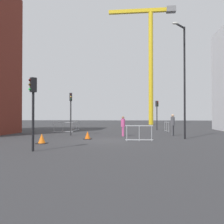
{
  "coord_description": "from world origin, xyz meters",
  "views": [
    {
      "loc": [
        2.08,
        -17.05,
        1.7
      ],
      "look_at": [
        0.0,
        3.76,
        2.04
      ],
      "focal_mm": 39.72,
      "sensor_mm": 36.0,
      "label": 1
    }
  ],
  "objects": [
    {
      "name": "ground",
      "position": [
        0.0,
        0.0,
        0.0
      ],
      "size": [
        160.0,
        160.0,
        0.0
      ],
      "primitive_type": "plane",
      "color": "#333335"
    },
    {
      "name": "safety_barrier_rear",
      "position": [
        5.27,
        9.9,
        0.56
      ],
      "size": [
        0.29,
        1.99,
        1.08
      ],
      "color": "#9EA0A5",
      "rests_on": "ground"
    },
    {
      "name": "safety_barrier_front",
      "position": [
        -4.85,
        10.85,
        0.56
      ],
      "size": [
        0.29,
        1.93,
        1.08
      ],
      "color": "#B2B5BA",
      "rests_on": "ground"
    },
    {
      "name": "traffic_cone_on_verge",
      "position": [
        -1.53,
        0.92,
        0.27
      ],
      "size": [
        0.57,
        0.57,
        0.58
      ],
      "color": "black",
      "rests_on": "ground"
    },
    {
      "name": "traffic_cone_striped",
      "position": [
        -3.76,
        -2.26,
        0.29
      ],
      "size": [
        0.61,
        0.61,
        0.62
      ],
      "color": "black",
      "rests_on": "ground"
    },
    {
      "name": "traffic_light_far",
      "position": [
        -2.91,
        -5.53,
        2.42
      ],
      "size": [
        0.37,
        0.37,
        3.56
      ],
      "color": "black",
      "rests_on": "ground"
    },
    {
      "name": "traffic_light_median",
      "position": [
        -3.69,
        4.22,
        2.52
      ],
      "size": [
        0.31,
        0.39,
        3.74
      ],
      "color": "#2D2D30",
      "rests_on": "ground"
    },
    {
      "name": "streetlamp_tall",
      "position": [
        5.53,
        1.63,
        4.83
      ],
      "size": [
        1.13,
        1.31,
        8.37
      ],
      "color": "black",
      "rests_on": "ground"
    },
    {
      "name": "construction_crane",
      "position": [
        4.75,
        32.45,
        14.87
      ],
      "size": [
        13.3,
        1.23,
        23.31
      ],
      "color": "yellow",
      "rests_on": "ground"
    },
    {
      "name": "traffic_light_near",
      "position": [
        4.54,
        13.45,
        2.41
      ],
      "size": [
        0.37,
        0.36,
        3.56
      ],
      "color": "#232326",
      "rests_on": "ground"
    },
    {
      "name": "safety_barrier_left_run",
      "position": [
        -5.5,
        7.83,
        0.56
      ],
      "size": [
        2.09,
        0.17,
        1.08
      ],
      "color": "#B2B5BA",
      "rests_on": "ground"
    },
    {
      "name": "pedestrian_walking",
      "position": [
        5.15,
        4.55,
        1.09
      ],
      "size": [
        0.34,
        0.34,
        1.86
      ],
      "color": "#4C4C51",
      "rests_on": "ground"
    },
    {
      "name": "safety_barrier_mid_span",
      "position": [
        2.25,
        -0.24,
        0.56
      ],
      "size": [
        1.86,
        0.19,
        1.08
      ],
      "color": "#B2B5BA",
      "rests_on": "ground"
    },
    {
      "name": "pedestrian_waiting",
      "position": [
        0.93,
        3.81,
        0.98
      ],
      "size": [
        0.34,
        0.34,
        1.68
      ],
      "color": "#D14C8C",
      "rests_on": "ground"
    }
  ]
}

